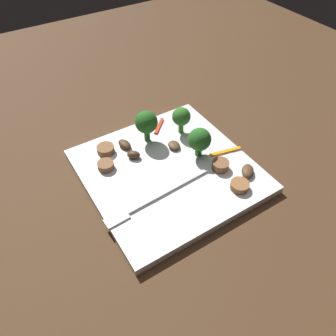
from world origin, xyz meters
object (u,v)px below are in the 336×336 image
broccoli_floret_1 (146,123)px  sausage_slice_1 (220,165)px  sausage_slice_2 (106,165)px  pepper_strip_0 (159,126)px  sausage_slice_3 (240,186)px  broccoli_floret_0 (200,140)px  mushroom_2 (248,171)px  fork (152,200)px  broccoli_floret_2 (181,117)px  pepper_strip_2 (225,152)px  mushroom_1 (174,145)px  sausage_slice_0 (106,149)px  mushroom_3 (134,155)px  plate (168,171)px  mushroom_0 (125,144)px

broccoli_floret_1 → sausage_slice_1: size_ratio=2.17×
sausage_slice_2 → pepper_strip_0: 0.13m
sausage_slice_2 → sausage_slice_3: bearing=136.3°
sausage_slice_2 → sausage_slice_3: same height
broccoli_floret_0 → mushroom_2: (-0.04, 0.08, -0.03)m
fork → sausage_slice_2: 0.10m
broccoli_floret_2 → pepper_strip_2: (-0.03, 0.08, -0.03)m
mushroom_1 → sausage_slice_0: bearing=-26.1°
fork → mushroom_3: size_ratio=8.33×
mushroom_3 → pepper_strip_2: mushroom_3 is taller
broccoli_floret_2 → sausage_slice_2: 0.15m
broccoli_floret_0 → pepper_strip_2: broccoli_floret_0 is taller
mushroom_2 → sausage_slice_3: bearing=28.0°
plate → mushroom_1: mushroom_1 is taller
mushroom_2 → sausage_slice_1: bearing=-47.5°
broccoli_floret_1 → mushroom_2: size_ratio=1.95×
mushroom_1 → mushroom_0: bearing=-33.1°
mushroom_0 → mushroom_2: (-0.14, 0.16, 0.00)m
plate → mushroom_3: (0.04, -0.05, 0.01)m
mushroom_3 → mushroom_1: bearing=168.7°
sausage_slice_1 → mushroom_1: bearing=-66.5°
broccoli_floret_1 → pepper_strip_0: 0.06m
broccoli_floret_0 → sausage_slice_1: bearing=103.7°
sausage_slice_2 → pepper_strip_0: sausage_slice_2 is taller
sausage_slice_1 → pepper_strip_2: (-0.03, -0.02, -0.01)m
mushroom_0 → mushroom_1: bearing=146.9°
sausage_slice_3 → pepper_strip_2: 0.08m
sausage_slice_2 → mushroom_0: 0.06m
sausage_slice_0 → mushroom_1: 0.12m
broccoli_floret_1 → plate: bearing=85.7°
mushroom_0 → pepper_strip_0: mushroom_0 is taller
broccoli_floret_0 → broccoli_floret_1: 0.10m
broccoli_floret_1 → sausage_slice_3: bearing=110.4°
fork → mushroom_3: bearing=-105.0°
fork → pepper_strip_2: (-0.16, -0.02, -0.00)m
plate → pepper_strip_0: bearing=-113.3°
sausage_slice_0 → sausage_slice_3: (-0.14, 0.18, -0.00)m
plate → broccoli_floret_1: broccoli_floret_1 is taller
broccoli_floret_0 → broccoli_floret_1: bearing=-55.5°
broccoli_floret_1 → mushroom_0: (0.04, -0.01, -0.03)m
sausage_slice_3 → mushroom_0: 0.20m
pepper_strip_0 → broccoli_floret_2: bearing=127.5°
mushroom_1 → broccoli_floret_2: bearing=-139.2°
sausage_slice_0 → sausage_slice_1: sausage_slice_1 is taller
broccoli_floret_1 → mushroom_0: bearing=-7.5°
broccoli_floret_0 → pepper_strip_0: broccoli_floret_0 is taller
sausage_slice_2 → mushroom_1: 0.12m
broccoli_floret_0 → broccoli_floret_1: broccoli_floret_1 is taller
broccoli_floret_1 → mushroom_0: 0.05m
mushroom_2 → mushroom_3: (0.13, -0.13, 0.00)m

